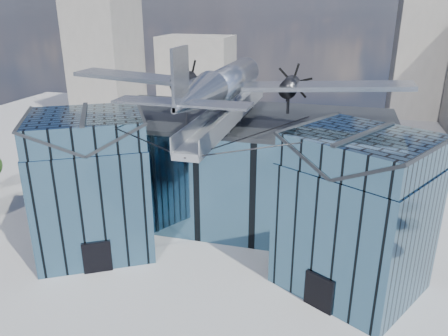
# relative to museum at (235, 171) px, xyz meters

# --- Properties ---
(ground_plane) EXTENTS (120.00, 120.00, 0.00)m
(ground_plane) POSITION_rel_museum_xyz_m (-0.00, -5.82, -5.54)
(ground_plane) COLOR gray
(museum) EXTENTS (32.88, 24.50, 17.60)m
(museum) POSITION_rel_museum_xyz_m (0.00, 0.00, 0.00)
(museum) COLOR #3E657F
(museum) RESTS_ON ground
(bg_towers) EXTENTS (77.00, 24.50, 26.00)m
(bg_towers) POSITION_rel_museum_xyz_m (1.45, 44.67, 4.47)
(bg_towers) COLOR slate
(bg_towers) RESTS_ON ground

